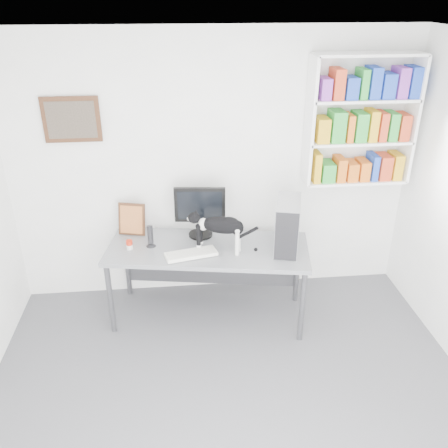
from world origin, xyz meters
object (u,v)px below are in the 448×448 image
at_px(speaker, 150,236).
at_px(leaning_print, 132,219).
at_px(keyboard, 191,254).
at_px(soup_can, 129,245).
at_px(cat, 220,234).
at_px(pc_tower, 287,225).
at_px(bookshelf, 361,121).
at_px(monitor, 200,212).
at_px(desk, 208,282).

relative_size(speaker, leaning_print, 0.66).
xyz_separation_m(keyboard, soup_can, (-0.57, 0.18, 0.03)).
bearing_deg(cat, pc_tower, 19.06).
relative_size(bookshelf, speaker, 5.68).
bearing_deg(monitor, soup_can, -157.10).
xyz_separation_m(bookshelf, speaker, (-2.04, -0.33, -0.95)).
relative_size(speaker, soup_can, 2.45).
height_order(keyboard, speaker, speaker).
bearing_deg(pc_tower, bookshelf, 47.07).
bearing_deg(desk, cat, -28.38).
distance_m(desk, monitor, 0.70).
bearing_deg(soup_can, pc_tower, -4.92).
height_order(keyboard, leaning_print, leaning_print).
relative_size(pc_tower, speaker, 2.18).
height_order(bookshelf, leaning_print, bookshelf).
bearing_deg(bookshelf, cat, -160.71).
bearing_deg(leaning_print, cat, -13.30).
height_order(bookshelf, cat, bookshelf).
distance_m(pc_tower, speaker, 1.28).
height_order(monitor, soup_can, monitor).
bearing_deg(pc_tower, keyboard, -161.60).
height_order(monitor, leaning_print, monitor).
height_order(keyboard, soup_can, soup_can).
relative_size(desk, leaning_print, 5.71).
bearing_deg(bookshelf, leaning_print, -178.67).
xyz_separation_m(speaker, leaning_print, (-0.19, 0.28, 0.06)).
distance_m(desk, leaning_print, 0.98).
xyz_separation_m(bookshelf, leaning_print, (-2.23, -0.05, -0.90)).
bearing_deg(monitor, keyboard, -99.78).
relative_size(monitor, soup_can, 5.83).
bearing_deg(soup_can, desk, -3.08).
bearing_deg(pc_tower, speaker, -172.42).
bearing_deg(pc_tower, desk, -171.94).
bearing_deg(soup_can, cat, -8.51).
height_order(soup_can, cat, cat).
bearing_deg(keyboard, speaker, 136.97).
distance_m(bookshelf, cat, 1.72).
relative_size(soup_can, cat, 0.15).
bearing_deg(bookshelf, soup_can, -170.78).
xyz_separation_m(keyboard, cat, (0.27, 0.06, 0.16)).
bearing_deg(keyboard, soup_can, 149.52).
bearing_deg(speaker, leaning_print, 122.48).
distance_m(speaker, cat, 0.67).
height_order(desk, soup_can, soup_can).
distance_m(pc_tower, leaning_print, 1.52).
xyz_separation_m(bookshelf, soup_can, (-2.24, -0.36, -1.02)).
height_order(bookshelf, monitor, bookshelf).
bearing_deg(cat, leaning_print, 171.30).
height_order(pc_tower, cat, pc_tower).
xyz_separation_m(desk, cat, (0.11, -0.09, 0.57)).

